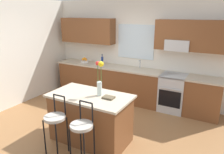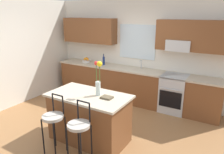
# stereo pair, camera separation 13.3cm
# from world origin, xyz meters

# --- Properties ---
(ground_plane) EXTENTS (14.00, 14.00, 0.00)m
(ground_plane) POSITION_xyz_m (0.00, 0.00, 0.00)
(ground_plane) COLOR olive
(wall_left) EXTENTS (0.12, 4.60, 2.70)m
(wall_left) POSITION_xyz_m (-2.56, 0.30, 1.35)
(wall_left) COLOR silver
(wall_left) RESTS_ON ground
(back_wall_assembly) EXTENTS (5.60, 0.50, 2.70)m
(back_wall_assembly) POSITION_xyz_m (0.02, 1.99, 1.51)
(back_wall_assembly) COLOR silver
(back_wall_assembly) RESTS_ON ground
(counter_run) EXTENTS (4.56, 0.64, 0.92)m
(counter_run) POSITION_xyz_m (0.00, 1.70, 0.47)
(counter_run) COLOR brown
(counter_run) RESTS_ON ground
(sink_faucet) EXTENTS (0.02, 0.13, 0.23)m
(sink_faucet) POSITION_xyz_m (0.20, 1.84, 1.06)
(sink_faucet) COLOR #B7BABC
(sink_faucet) RESTS_ON counter_run
(oven_range) EXTENTS (0.60, 0.64, 0.92)m
(oven_range) POSITION_xyz_m (1.16, 1.68, 0.46)
(oven_range) COLOR #B7BABC
(oven_range) RESTS_ON ground
(kitchen_island) EXTENTS (1.51, 0.83, 0.92)m
(kitchen_island) POSITION_xyz_m (0.14, -0.41, 0.46)
(kitchen_island) COLOR brown
(kitchen_island) RESTS_ON ground
(bar_stool_near) EXTENTS (0.36, 0.36, 1.04)m
(bar_stool_near) POSITION_xyz_m (-0.14, -1.03, 0.64)
(bar_stool_near) COLOR black
(bar_stool_near) RESTS_ON ground
(bar_stool_middle) EXTENTS (0.36, 0.36, 1.04)m
(bar_stool_middle) POSITION_xyz_m (0.41, -1.03, 0.64)
(bar_stool_middle) COLOR black
(bar_stool_middle) RESTS_ON ground
(flower_vase) EXTENTS (0.15, 0.10, 0.64)m
(flower_vase) POSITION_xyz_m (0.31, -0.34, 1.23)
(flower_vase) COLOR silver
(flower_vase) RESTS_ON kitchen_island
(cookbook) EXTENTS (0.20, 0.15, 0.03)m
(cookbook) POSITION_xyz_m (0.51, -0.38, 0.94)
(cookbook) COLOR brown
(cookbook) RESTS_ON kitchen_island
(fruit_bowl_oranges) EXTENTS (0.24, 0.24, 0.16)m
(fruit_bowl_oranges) POSITION_xyz_m (-1.51, 1.70, 0.97)
(fruit_bowl_oranges) COLOR silver
(fruit_bowl_oranges) RESTS_ON counter_run
(bottle_olive_oil) EXTENTS (0.06, 0.06, 0.31)m
(bottle_olive_oil) POSITION_xyz_m (-0.89, 1.70, 1.05)
(bottle_olive_oil) COLOR navy
(bottle_olive_oil) RESTS_ON counter_run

